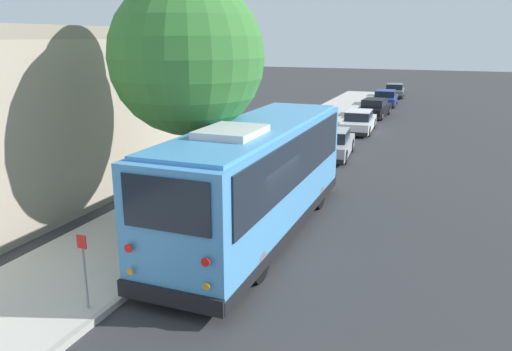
# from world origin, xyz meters

# --- Properties ---
(ground_plane) EXTENTS (160.00, 160.00, 0.00)m
(ground_plane) POSITION_xyz_m (0.00, 0.00, 0.00)
(ground_plane) COLOR #333335
(sidewalk_slab) EXTENTS (80.00, 3.48, 0.15)m
(sidewalk_slab) POSITION_xyz_m (0.00, 3.51, 0.07)
(sidewalk_slab) COLOR beige
(sidewalk_slab) RESTS_ON ground
(curb_strip) EXTENTS (80.00, 0.14, 0.15)m
(curb_strip) POSITION_xyz_m (0.00, 1.71, 0.07)
(curb_strip) COLOR #AAA69D
(curb_strip) RESTS_ON ground
(shuttle_bus) EXTENTS (9.78, 2.62, 3.36)m
(shuttle_bus) POSITION_xyz_m (1.37, 0.38, 1.80)
(shuttle_bus) COLOR #4C93D1
(shuttle_bus) RESTS_ON ground
(parked_sedan_silver) EXTENTS (4.23, 2.01, 1.31)m
(parked_sedan_silver) POSITION_xyz_m (11.57, 0.54, 0.61)
(parked_sedan_silver) COLOR #A8AAAF
(parked_sedan_silver) RESTS_ON ground
(parked_sedan_white) EXTENTS (4.68, 1.82, 1.27)m
(parked_sedan_white) POSITION_xyz_m (18.53, 0.47, 0.59)
(parked_sedan_white) COLOR silver
(parked_sedan_white) RESTS_ON ground
(parked_sedan_black) EXTENTS (4.61, 1.92, 1.27)m
(parked_sedan_black) POSITION_xyz_m (24.66, 0.45, 0.59)
(parked_sedan_black) COLOR black
(parked_sedan_black) RESTS_ON ground
(parked_sedan_blue) EXTENTS (4.56, 1.93, 1.26)m
(parked_sedan_blue) POSITION_xyz_m (31.05, 0.49, 0.58)
(parked_sedan_blue) COLOR navy
(parked_sedan_blue) RESTS_ON ground
(parked_sedan_gray) EXTENTS (4.21, 1.85, 1.26)m
(parked_sedan_gray) POSITION_xyz_m (37.40, 0.42, 0.58)
(parked_sedan_gray) COLOR slate
(parked_sedan_gray) RESTS_ON ground
(street_tree) EXTENTS (4.41, 4.41, 7.64)m
(street_tree) POSITION_xyz_m (1.72, 2.59, 5.22)
(street_tree) COLOR brown
(street_tree) RESTS_ON sidewalk_slab
(sign_post_near) EXTENTS (0.06, 0.22, 1.58)m
(sign_post_near) POSITION_xyz_m (-3.90, 2.04, 0.97)
(sign_post_near) COLOR gray
(sign_post_near) RESTS_ON sidewalk_slab
(sign_post_far) EXTENTS (0.06, 0.06, 1.03)m
(sign_post_far) POSITION_xyz_m (-1.94, 2.04, 0.67)
(sign_post_far) COLOR gray
(sign_post_far) RESTS_ON sidewalk_slab
(fire_hydrant) EXTENTS (0.22, 0.22, 0.81)m
(fire_hydrant) POSITION_xyz_m (9.63, 2.21, 0.55)
(fire_hydrant) COLOR gold
(fire_hydrant) RESTS_ON sidewalk_slab
(building_backdrop) EXTENTS (17.29, 6.46, 5.80)m
(building_backdrop) POSITION_xyz_m (1.98, 9.29, 2.71)
(building_backdrop) COLOR tan
(building_backdrop) RESTS_ON ground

